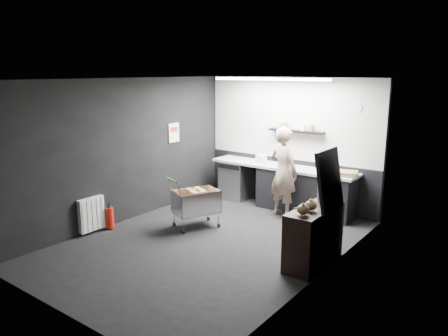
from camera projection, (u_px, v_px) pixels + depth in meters
The scene contains 22 objects.
floor at pixel (209, 242), 7.35m from camera, with size 5.50×5.50×0.00m, color black.
ceiling at pixel (208, 79), 6.75m from camera, with size 5.50×5.50×0.00m, color silver.
wall_back at pixel (290, 142), 9.20m from camera, with size 5.50×5.50×0.00m, color black.
wall_front at pixel (55, 205), 4.90m from camera, with size 5.50×5.50×0.00m, color black.
wall_left at pixel (126, 151), 8.22m from camera, with size 5.50×5.50×0.00m, color black.
wall_right at pixel (324, 183), 5.88m from camera, with size 5.50×5.50×0.00m, color black.
kitchen_wall_panel at pixel (290, 119), 9.07m from camera, with size 3.95×0.02×1.70m, color beige.
dado_panel at pixel (288, 181), 9.37m from camera, with size 3.95×0.02×1.00m, color black.
floating_shelf at pixel (296, 131), 8.92m from camera, with size 1.20×0.22×0.04m, color black.
wall_clock at pixel (357, 108), 8.18m from camera, with size 0.20×0.20×0.03m, color silver.
poster at pixel (174, 133), 9.18m from camera, with size 0.02×0.30×0.40m, color white.
poster_red_band at pixel (174, 129), 9.16m from camera, with size 0.01×0.22×0.10m, color red.
radiator at pixel (91, 214), 7.70m from camera, with size 0.10×0.50×0.60m, color silver.
ceiling_strip at pixel (269, 79), 8.20m from camera, with size 2.40×0.20×0.04m, color white.
prep_counter at pixel (287, 187), 9.06m from camera, with size 3.20×0.61×0.90m.
person at pixel (284, 172), 8.52m from camera, with size 0.65×0.43×1.79m, color beige.
shopping_cart at pixel (196, 203), 7.99m from camera, with size 0.84×1.07×0.95m.
sideboard at pixel (316, 228), 6.43m from camera, with size 0.50×1.17×1.75m.
fire_extinguisher at pixel (110, 217), 7.93m from camera, with size 0.14×0.14×0.47m.
cardboard_box at pixel (345, 173), 8.18m from camera, with size 0.44×0.33×0.09m, color olive.
pink_tub at pixel (289, 162), 8.92m from camera, with size 0.19×0.19×0.19m, color beige.
white_container at pixel (261, 159), 9.26m from camera, with size 0.20×0.15×0.18m, color silver.
Camera 1 is at (4.34, -5.36, 2.84)m, focal length 35.00 mm.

